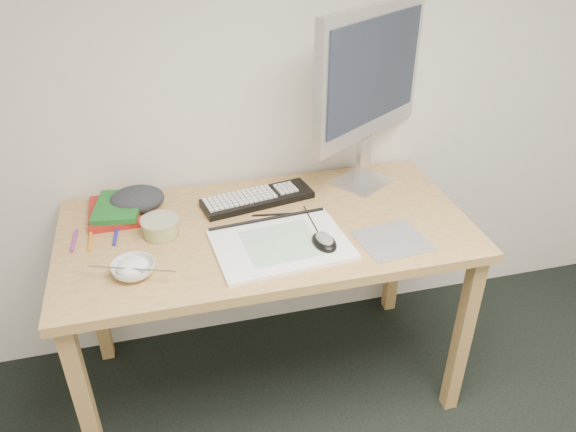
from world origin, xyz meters
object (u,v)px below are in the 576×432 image
sketchpad (281,244)px  monitor (370,78)px  desk (267,246)px  rice_bowl (133,269)px  keyboard (257,199)px

sketchpad → monitor: bearing=35.1°
desk → sketchpad: 0.16m
sketchpad → rice_bowl: size_ratio=3.29×
sketchpad → rice_bowl: rice_bowl is taller
sketchpad → rice_bowl: (-0.47, -0.04, 0.01)m
rice_bowl → desk: bearing=20.6°
sketchpad → keyboard: keyboard is taller
monitor → keyboard: bearing=152.3°
rice_bowl → sketchpad: bearing=4.7°
sketchpad → keyboard: 0.30m
monitor → sketchpad: bearing=-173.4°
sketchpad → monitor: size_ratio=0.64×
monitor → desk: bearing=173.1°
desk → sketchpad: (0.02, -0.13, 0.09)m
keyboard → rice_bowl: bearing=-153.6°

